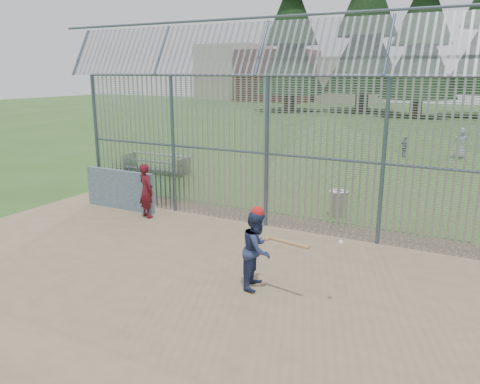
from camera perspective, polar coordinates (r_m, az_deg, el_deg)
The scene contains 12 objects.
ground at distance 9.97m, azimuth -5.44°, elevation -9.82°, with size 120.00×120.00×0.00m, color #2D511E.
dirt_infield at distance 9.59m, azimuth -7.10°, elevation -10.82°, with size 14.00×10.00×0.02m, color #756047.
dugout_wall at distance 14.65m, azimuth -14.43°, elevation 0.30°, with size 2.50×0.12×1.20m, color #38566B.
batter at distance 9.04m, azimuth 2.09°, elevation -7.01°, with size 0.74×0.58×1.52m, color navy.
onlooker at distance 13.58m, azimuth -11.37°, elevation 0.16°, with size 0.57×0.37×1.56m, color maroon.
bg_kid_standing at distance 24.93m, azimuth 25.25°, elevation 5.39°, with size 0.73×0.48×1.50m, color gray.
bg_kid_seated at distance 24.29m, azimuth 19.44°, elevation 5.18°, with size 0.61×0.25×1.03m, color slate.
batting_gear at distance 8.71m, azimuth 3.23°, elevation -3.43°, with size 1.81×0.38×0.60m.
trash_can at distance 13.88m, azimuth 11.93°, elevation -1.36°, with size 0.56×0.56×0.82m.
bleacher at distance 19.82m, azimuth -10.20°, elevation 3.53°, with size 3.00×0.95×0.72m.
backstop_fence at distance 11.60m, azimuth 11.34°, elevation 5.60°, with size 20.09×0.81×5.30m.
distant_buildings at distance 70.00m, azimuth 4.12°, elevation 14.03°, with size 26.50×10.50×8.00m.
Camera 1 is at (5.04, -7.57, 4.09)m, focal length 35.00 mm.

